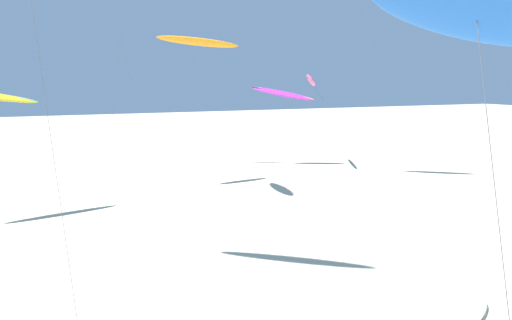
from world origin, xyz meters
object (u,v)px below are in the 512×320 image
Objects in this scene: flying_kite_4 at (476,5)px; flying_kite_10 at (311,80)px; flying_kite_8 at (197,42)px; grounded_kite_0 at (459,316)px; flying_kite_5 at (282,94)px.

flying_kite_4 is 1.14× the size of flying_kite_10.
flying_kite_4 is 0.87× the size of flying_kite_8.
flying_kite_10 reaches higher than grounded_kite_0.
flying_kite_5 is at bearing 136.54° from flying_kite_10.
grounded_kite_0 is (-11.15, -35.16, -7.43)m from flying_kite_5.
flying_kite_4 is 45.76m from flying_kite_5.
flying_kite_5 is 3.22m from flying_kite_10.
flying_kite_5 is at bearing -17.88° from flying_kite_8.
grounded_kite_0 is (7.15, 6.68, -10.38)m from flying_kite_4.
flying_kite_5 is 0.83× the size of flying_kite_10.
flying_kite_5 is 10.01m from flying_kite_8.
flying_kite_8 reaches higher than grounded_kite_0.
grounded_kite_0 is at bearing -111.83° from flying_kite_10.
flying_kite_4 is at bearing -102.81° from flying_kite_8.
grounded_kite_0 is (-2.96, -37.80, -12.55)m from flying_kite_8.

